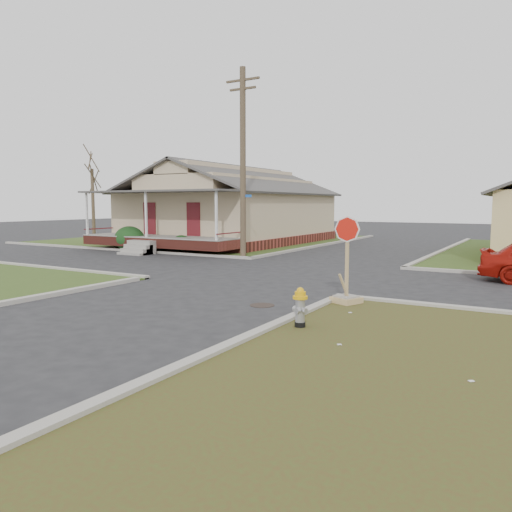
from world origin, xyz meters
The scene contains 11 objects.
ground centered at (0.00, 0.00, 0.00)m, with size 120.00×120.00×0.00m, color #242426.
verge_far_left centered at (-13.00, 18.00, 0.03)m, with size 19.00×19.00×0.05m, color #374E1C.
curbs centered at (0.00, 5.00, 0.00)m, with size 80.00×40.00×0.12m, color #A6A195, non-canonical shape.
manhole centered at (2.20, -0.50, 0.01)m, with size 0.64×0.64×0.01m, color black.
corner_house centered at (-10.00, 16.68, 2.28)m, with size 10.10×15.50×5.30m.
utility_pole centered at (-4.20, 8.90, 4.66)m, with size 1.80×0.28×9.00m.
tree_far_left centered at (-18.00, 12.00, 2.50)m, with size 0.22×0.22×4.90m, color #453828.
fire_hydrant centered at (4.10, -2.22, 0.51)m, with size 0.31×0.31×0.84m.
stop_sign centered at (4.04, 0.70, 0.54)m, with size 0.64×0.63×2.27m.
hedge_left centered at (-11.78, 8.99, 0.67)m, with size 1.63×1.33×1.24m, color #133614.
hedge_right centered at (-8.48, 9.51, 0.53)m, with size 1.25×1.03×0.96m, color #133614.
Camera 1 is at (8.48, -11.57, 2.63)m, focal length 35.00 mm.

